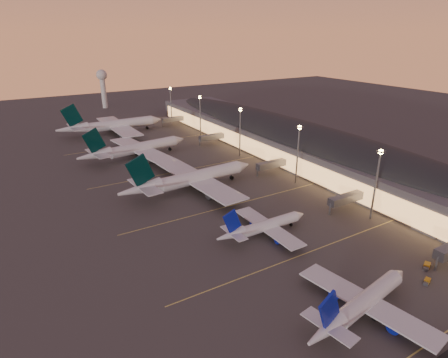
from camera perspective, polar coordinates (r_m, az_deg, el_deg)
ground at (r=120.30m, az=10.48°, el=-10.08°), size 700.00×700.00×0.00m
airliner_narrow_south at (r=96.72m, az=20.22°, el=-17.43°), size 39.00×35.18×13.94m
airliner_narrow_north at (r=123.43m, az=5.99°, el=-7.22°), size 34.50×30.67×12.38m
airliner_wide_near at (r=156.62m, az=-5.16°, el=0.03°), size 62.19×56.80×19.89m
airliner_wide_mid at (r=202.49m, az=-13.38°, el=4.50°), size 60.62×55.75×19.41m
airliner_wide_far at (r=255.80m, az=-16.68°, el=7.84°), size 68.15×61.87×21.86m
terminal_building at (r=205.20m, az=10.46°, el=6.06°), size 56.35×255.00×17.46m
light_masts at (r=181.47m, az=5.99°, el=7.14°), size 2.20×217.20×25.90m
radar_tower at (r=346.89m, az=-18.03°, el=13.84°), size 9.00×9.00×32.50m
lane_markings at (r=148.56m, az=0.34°, el=-3.26°), size 90.00×180.36×0.00m
baggage_tug_a at (r=116.51m, az=28.53°, el=-13.54°), size 3.43×2.26×0.95m
baggage_tug_b at (r=122.94m, az=28.50°, el=-11.59°), size 4.05×2.88×1.13m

